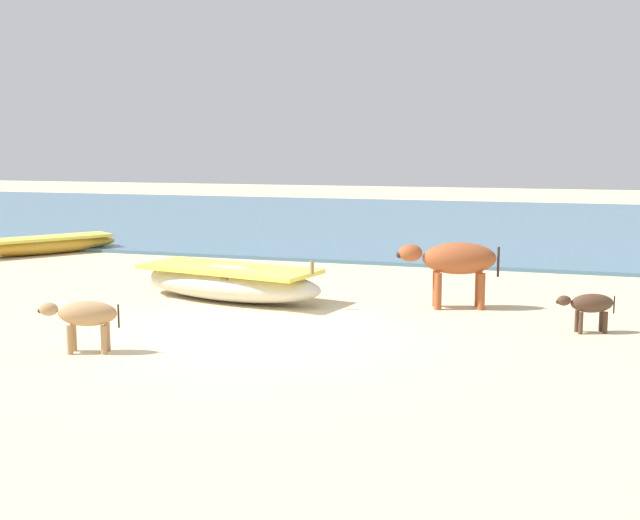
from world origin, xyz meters
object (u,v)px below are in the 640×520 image
fishing_boat_0 (229,282)px  calf_far_tan (85,315)px  fishing_boat_2 (44,245)px  cow_second_adult_rust (455,261)px  calf_near_dark (590,305)px

fishing_boat_0 → calf_far_tan: size_ratio=3.66×
fishing_boat_0 → fishing_boat_2: size_ratio=1.06×
cow_second_adult_rust → calf_far_tan: bearing=30.1°
fishing_boat_2 → calf_far_tan: bearing=73.3°
fishing_boat_0 → calf_far_tan: (-0.29, -3.68, 0.16)m
fishing_boat_0 → calf_far_tan: 3.70m
fishing_boat_2 → calf_far_tan: calf_far_tan is taller
calf_near_dark → calf_far_tan: bearing=3.5°
calf_near_dark → calf_far_tan: calf_far_tan is taller
calf_near_dark → cow_second_adult_rust: cow_second_adult_rust is taller
fishing_boat_0 → cow_second_adult_rust: cow_second_adult_rust is taller
fishing_boat_0 → calf_far_tan: bearing=-83.1°
fishing_boat_2 → calf_far_tan: size_ratio=3.45×
calf_far_tan → calf_near_dark: bearing=-170.1°
fishing_boat_0 → calf_near_dark: bearing=4.8°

